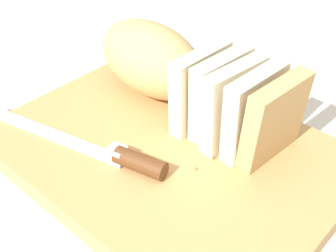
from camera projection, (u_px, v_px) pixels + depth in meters
The scene contains 7 objects.
ground_plane at pixel (168, 161), 0.56m from camera, with size 3.00×3.00×0.00m, color beige.
cutting_board at pixel (168, 154), 0.56m from camera, with size 0.41×0.30×0.03m, color tan.
bread_loaf at pixel (179, 74), 0.59m from camera, with size 0.31×0.11×0.10m.
bread_knife at pixel (111, 153), 0.52m from camera, with size 0.28×0.09×0.02m.
crumb_near_knife at pixel (213, 157), 0.53m from camera, with size 0.00×0.00×0.00m, color #996633.
crumb_near_loaf at pixel (196, 169), 0.51m from camera, with size 0.00×0.00×0.00m, color #996633.
crumb_stray_left at pixel (180, 132), 0.57m from camera, with size 0.00×0.00×0.00m, color #996633.
Camera 1 is at (0.30, -0.30, 0.38)m, focal length 48.44 mm.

